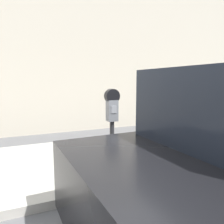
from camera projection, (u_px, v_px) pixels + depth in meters
name	position (u px, v px, depth m)	size (l,w,h in m)	color
sidewalk	(82.00, 161.00, 4.39)	(24.00, 2.80, 0.13)	#BCB7AD
building_facade	(54.00, 52.00, 6.84)	(24.00, 0.30, 5.15)	beige
parking_meter	(112.00, 117.00, 3.28)	(0.21, 0.14, 1.41)	#2D2D30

